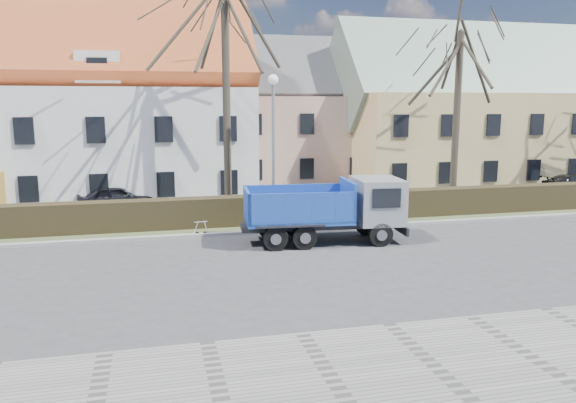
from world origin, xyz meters
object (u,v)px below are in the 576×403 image
object	(u,v)px
cart_frame	(196,228)
parked_car_b	(575,185)
dump_truck	(319,210)
streetlight	(273,148)
parked_car_a	(116,198)

from	to	relation	value
cart_frame	parked_car_b	world-z (taller)	parked_car_b
dump_truck	parked_car_b	bearing A→B (deg)	26.84
dump_truck	streetlight	world-z (taller)	streetlight
dump_truck	streetlight	distance (m)	5.02
parked_car_b	cart_frame	bearing A→B (deg)	96.93
streetlight	parked_car_b	xyz separation A→B (m)	(18.92, 2.85, -2.76)
streetlight	parked_car_a	xyz separation A→B (m)	(-7.27, 4.29, -2.72)
parked_car_a	parked_car_b	world-z (taller)	parked_car_a
parked_car_a	parked_car_b	bearing A→B (deg)	-104.07
dump_truck	cart_frame	xyz separation A→B (m)	(-4.62, 2.18, -0.95)
parked_car_a	parked_car_b	distance (m)	26.23
dump_truck	parked_car_a	xyz separation A→B (m)	(-8.11, 8.78, -0.63)
streetlight	dump_truck	bearing A→B (deg)	-79.49
cart_frame	parked_car_a	distance (m)	7.47
dump_truck	parked_car_a	size ratio (longest dim) A/B	1.66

